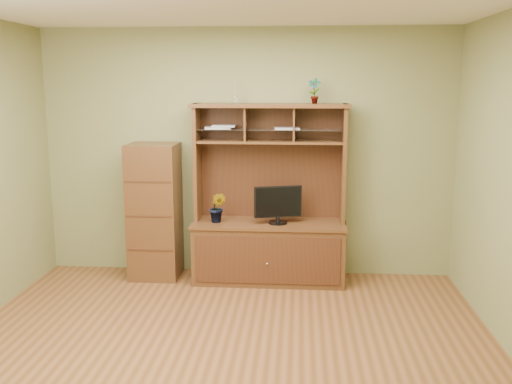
# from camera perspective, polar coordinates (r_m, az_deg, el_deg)

# --- Properties ---
(room) EXTENTS (4.54, 4.04, 2.74)m
(room) POSITION_cam_1_polar(r_m,az_deg,el_deg) (4.31, -3.40, 0.63)
(room) COLOR brown
(room) RESTS_ON ground
(media_hutch) EXTENTS (1.66, 0.61, 1.90)m
(media_hutch) POSITION_cam_1_polar(r_m,az_deg,el_deg) (6.15, 1.31, -4.12)
(media_hutch) COLOR #442813
(media_hutch) RESTS_ON room
(monitor) EXTENTS (0.49, 0.19, 0.40)m
(monitor) POSITION_cam_1_polar(r_m,az_deg,el_deg) (5.99, 2.22, -1.21)
(monitor) COLOR black
(monitor) RESTS_ON media_hutch
(orchid_plant) EXTENTS (0.21, 0.18, 0.33)m
(orchid_plant) POSITION_cam_1_polar(r_m,az_deg,el_deg) (6.05, -3.86, -1.55)
(orchid_plant) COLOR #375C1F
(orchid_plant) RESTS_ON media_hutch
(top_plant) EXTENTS (0.16, 0.13, 0.26)m
(top_plant) POSITION_cam_1_polar(r_m,az_deg,el_deg) (6.01, 5.84, 10.04)
(top_plant) COLOR #2A6724
(top_plant) RESTS_ON media_hutch
(reed_diffuser) EXTENTS (0.05, 0.05, 0.25)m
(reed_diffuser) POSITION_cam_1_polar(r_m,az_deg,el_deg) (6.05, -2.16, 9.77)
(reed_diffuser) COLOR silver
(reed_diffuser) RESTS_ON media_hutch
(magazines) EXTENTS (1.02, 0.24, 0.04)m
(magazines) POSITION_cam_1_polar(r_m,az_deg,el_deg) (6.06, -1.42, 6.48)
(magazines) COLOR silver
(magazines) RESTS_ON media_hutch
(side_cabinet) EXTENTS (0.53, 0.48, 1.47)m
(side_cabinet) POSITION_cam_1_polar(r_m,az_deg,el_deg) (6.30, -10.10, -1.91)
(side_cabinet) COLOR #442813
(side_cabinet) RESTS_ON room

